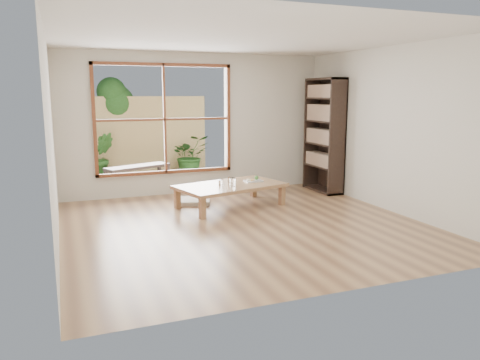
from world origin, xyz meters
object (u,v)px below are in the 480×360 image
Objects in this scene: bookshelf at (324,135)px; garden_bench at (138,169)px; food_tray at (254,180)px; low_table at (230,187)px.

bookshelf reaches higher than garden_bench.
garden_bench is (-3.29, 1.63, -0.69)m from bookshelf.
bookshelf is at bearing -49.43° from garden_bench.
food_tray is at bearing -75.12° from garden_bench.
garden_bench is (-1.64, 2.10, -0.02)m from food_tray.
low_table is at bearing -167.77° from food_tray.
bookshelf reaches higher than food_tray.
low_table is 2.32m from bookshelf.
bookshelf is at bearing 15.93° from food_tray.
low_table is 0.89× the size of bookshelf.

